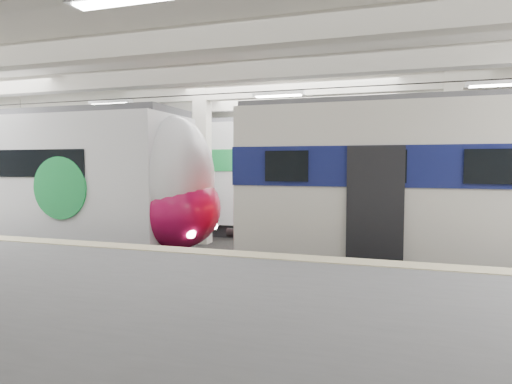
% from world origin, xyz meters
% --- Properties ---
extents(station_hall, '(36.00, 24.00, 5.75)m').
position_xyz_m(station_hall, '(0.00, -1.74, 3.24)').
color(station_hall, black).
rests_on(station_hall, ground).
extents(modern_emu, '(13.61, 2.81, 4.40)m').
position_xyz_m(modern_emu, '(-7.46, -0.00, 2.16)').
color(modern_emu, silver).
rests_on(modern_emu, ground).
extents(far_train, '(14.34, 3.03, 4.56)m').
position_xyz_m(far_train, '(-8.00, 5.50, 2.35)').
color(far_train, silver).
rests_on(far_train, ground).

